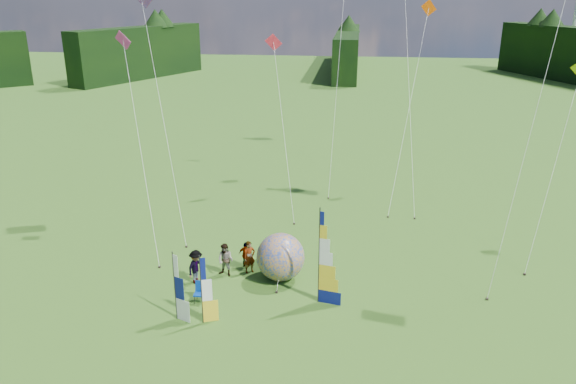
# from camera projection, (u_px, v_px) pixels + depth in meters

# --- Properties ---
(ground) EXTENTS (220.00, 220.00, 0.00)m
(ground) POSITION_uv_depth(u_px,v_px,m) (299.00, 338.00, 25.13)
(ground) COLOR #4A751E
(ground) RESTS_ON ground
(treeline_ring) EXTENTS (210.00, 210.00, 8.00)m
(treeline_ring) POSITION_uv_depth(u_px,v_px,m) (300.00, 258.00, 23.76)
(treeline_ring) COLOR black
(treeline_ring) RESTS_ON ground
(feather_banner_main) EXTENTS (1.31, 0.38, 4.89)m
(feather_banner_main) POSITION_uv_depth(u_px,v_px,m) (319.00, 258.00, 27.24)
(feather_banner_main) COLOR navy
(feather_banner_main) RESTS_ON ground
(side_banner_left) EXTENTS (0.92, 0.42, 3.36)m
(side_banner_left) POSITION_uv_depth(u_px,v_px,m) (201.00, 291.00, 25.76)
(side_banner_left) COLOR yellow
(side_banner_left) RESTS_ON ground
(side_banner_far) EXTENTS (0.96, 0.49, 3.39)m
(side_banner_far) POSITION_uv_depth(u_px,v_px,m) (175.00, 287.00, 26.07)
(side_banner_far) COLOR white
(side_banner_far) RESTS_ON ground
(bol_inflatable) EXTENTS (3.32, 3.32, 2.58)m
(bol_inflatable) POSITION_uv_depth(u_px,v_px,m) (281.00, 257.00, 29.87)
(bol_inflatable) COLOR #0B38A8
(bol_inflatable) RESTS_ON ground
(spectator_a) EXTENTS (0.80, 0.74, 1.84)m
(spectator_a) POSITION_uv_depth(u_px,v_px,m) (249.00, 257.00, 30.68)
(spectator_a) COLOR #66594C
(spectator_a) RESTS_ON ground
(spectator_b) EXTENTS (1.00, 0.69, 1.86)m
(spectator_b) POSITION_uv_depth(u_px,v_px,m) (225.00, 260.00, 30.32)
(spectator_b) COLOR #66594C
(spectator_b) RESTS_ON ground
(spectator_c) EXTENTS (0.87, 1.31, 1.90)m
(spectator_c) POSITION_uv_depth(u_px,v_px,m) (196.00, 267.00, 29.53)
(spectator_c) COLOR #66594C
(spectator_c) RESTS_ON ground
(spectator_d) EXTENTS (0.94, 0.60, 1.50)m
(spectator_d) POSITION_uv_depth(u_px,v_px,m) (246.00, 255.00, 31.32)
(spectator_d) COLOR #66594C
(spectator_d) RESTS_ON ground
(camp_chair) EXTENTS (0.62, 0.62, 1.05)m
(camp_chair) POSITION_uv_depth(u_px,v_px,m) (200.00, 293.00, 27.89)
(camp_chair) COLOR navy
(camp_chair) RESTS_ON ground
(kite_whale) EXTENTS (5.09, 14.27, 18.39)m
(kite_whale) POSITION_uv_depth(u_px,v_px,m) (409.00, 70.00, 40.23)
(kite_whale) COLOR black
(kite_whale) RESTS_ON ground
(kite_rainbow_delta) EXTENTS (10.20, 12.53, 17.02)m
(kite_rainbow_delta) POSITION_uv_depth(u_px,v_px,m) (161.00, 96.00, 34.53)
(kite_rainbow_delta) COLOR red
(kite_rainbow_delta) RESTS_ON ground
(kite_parafoil) EXTENTS (10.40, 11.18, 21.02)m
(kite_parafoil) POSITION_uv_depth(u_px,v_px,m) (541.00, 83.00, 26.75)
(kite_parafoil) COLOR #C22A04
(kite_parafoil) RESTS_ON ground
(small_kite_red) EXTENTS (7.39, 10.77, 12.09)m
(small_kite_red) POSITION_uv_depth(u_px,v_px,m) (283.00, 122.00, 38.89)
(small_kite_red) COLOR red
(small_kite_red) RESTS_ON ground
(small_kite_orange) EXTENTS (7.66, 11.17, 14.40)m
(small_kite_orange) POSITION_uv_depth(u_px,v_px,m) (410.00, 102.00, 39.57)
(small_kite_orange) COLOR #F14F03
(small_kite_orange) RESTS_ON ground
(small_kite_yellow) EXTENTS (8.35, 10.00, 11.23)m
(small_kite_yellow) POSITION_uv_depth(u_px,v_px,m) (555.00, 161.00, 31.59)
(small_kite_yellow) COLOR #D4EC07
(small_kite_yellow) RESTS_ON ground
(small_kite_pink) EXTENTS (8.67, 10.78, 12.74)m
(small_kite_pink) POSITION_uv_depth(u_px,v_px,m) (140.00, 140.00, 32.92)
(small_kite_pink) COLOR #DA3494
(small_kite_pink) RESTS_ON ground
(small_kite_green) EXTENTS (5.75, 12.88, 20.04)m
(small_kite_green) POSITION_uv_depth(u_px,v_px,m) (339.00, 54.00, 43.05)
(small_kite_green) COLOR green
(small_kite_green) RESTS_ON ground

